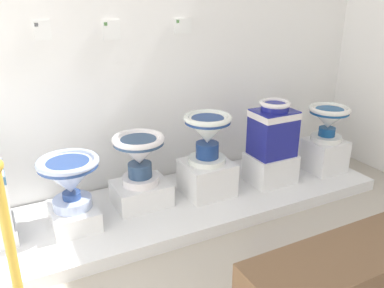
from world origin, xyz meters
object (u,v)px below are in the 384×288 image
(antique_toilet_squat_floral, at_px, (207,132))
(antique_toilet_central_ornate, at_px, (69,176))
(plinth_block_pale_glazed, at_px, (270,168))
(museum_bench, at_px, (340,288))
(plinth_block_central_ornate, at_px, (74,216))
(antique_toilet_pale_glazed, at_px, (273,128))
(plinth_block_squat_floral, at_px, (207,178))
(info_placard_fourth, at_px, (183,26))
(info_placard_third, at_px, (111,30))
(plinth_block_rightmost, at_px, (141,193))
(antique_toilet_leftmost, at_px, (329,119))
(antique_toilet_rightmost, at_px, (139,153))
(info_placard_second, at_px, (42,30))
(plinth_block_leftmost, at_px, (324,155))

(antique_toilet_squat_floral, bearing_deg, antique_toilet_central_ornate, 179.44)
(plinth_block_pale_glazed, bearing_deg, museum_bench, -113.48)
(museum_bench, bearing_deg, plinth_block_central_ornate, 126.78)
(plinth_block_pale_glazed, distance_m, antique_toilet_pale_glazed, 0.34)
(plinth_block_squat_floral, distance_m, info_placard_fourth, 1.17)
(info_placard_third, bearing_deg, info_placard_fourth, -0.00)
(plinth_block_squat_floral, bearing_deg, plinth_block_rightmost, 171.47)
(antique_toilet_leftmost, relative_size, museum_bench, 0.33)
(antique_toilet_central_ornate, xyz_separation_m, antique_toilet_pale_glazed, (1.57, -0.06, 0.11))
(antique_toilet_rightmost, height_order, plinth_block_pale_glazed, antique_toilet_rightmost)
(plinth_block_squat_floral, bearing_deg, antique_toilet_pale_glazed, -5.61)
(plinth_block_pale_glazed, height_order, museum_bench, museum_bench)
(info_placard_second, height_order, info_placard_fourth, info_placard_second)
(antique_toilet_rightmost, distance_m, info_placard_fourth, 1.04)
(antique_toilet_rightmost, distance_m, antique_toilet_squat_floral, 0.52)
(plinth_block_central_ornate, relative_size, plinth_block_rightmost, 0.91)
(antique_toilet_rightmost, xyz_separation_m, plinth_block_leftmost, (1.62, -0.16, -0.27))
(plinth_block_squat_floral, distance_m, antique_toilet_squat_floral, 0.37)
(antique_toilet_squat_floral, distance_m, antique_toilet_pale_glazed, 0.56)
(antique_toilet_pale_glazed, xyz_separation_m, info_placard_second, (-1.56, 0.50, 0.76))
(plinth_block_rightmost, bearing_deg, info_placard_second, 143.23)
(plinth_block_squat_floral, relative_size, info_placard_second, 2.86)
(antique_toilet_squat_floral, bearing_deg, info_placard_fourth, 87.17)
(plinth_block_squat_floral, bearing_deg, plinth_block_central_ornate, 179.44)
(antique_toilet_rightmost, relative_size, museum_bench, 0.36)
(plinth_block_squat_floral, bearing_deg, antique_toilet_central_ornate, 179.44)
(plinth_block_leftmost, xyz_separation_m, info_placard_third, (-1.65, 0.53, 1.07))
(plinth_block_squat_floral, bearing_deg, info_placard_fourth, 87.17)
(antique_toilet_leftmost, bearing_deg, info_placard_third, 162.25)
(plinth_block_rightmost, xyz_separation_m, plinth_block_squat_floral, (0.51, -0.08, 0.05))
(antique_toilet_squat_floral, xyz_separation_m, antique_toilet_leftmost, (1.11, -0.08, -0.03))
(info_placard_second, distance_m, info_placard_fourth, 1.02)
(antique_toilet_pale_glazed, xyz_separation_m, info_placard_fourth, (-0.54, 0.50, 0.75))
(info_placard_second, bearing_deg, plinth_block_squat_floral, -23.96)
(plinth_block_rightmost, height_order, antique_toilet_leftmost, antique_toilet_leftmost)
(antique_toilet_squat_floral, distance_m, antique_toilet_leftmost, 1.12)
(plinth_block_leftmost, bearing_deg, antique_toilet_leftmost, -135.00)
(plinth_block_central_ornate, relative_size, antique_toilet_central_ornate, 0.91)
(antique_toilet_central_ornate, bearing_deg, antique_toilet_rightmost, 7.55)
(antique_toilet_leftmost, bearing_deg, plinth_block_pale_glazed, 176.99)
(antique_toilet_central_ornate, bearing_deg, plinth_block_central_ornate, -90.00)
(antique_toilet_central_ornate, distance_m, museum_bench, 1.70)
(antique_toilet_squat_floral, height_order, museum_bench, antique_toilet_squat_floral)
(antique_toilet_leftmost, xyz_separation_m, info_placard_fourth, (-1.09, 0.53, 0.75))
(antique_toilet_pale_glazed, bearing_deg, antique_toilet_leftmost, -3.01)
(antique_toilet_leftmost, distance_m, info_placard_third, 1.89)
(museum_bench, bearing_deg, plinth_block_pale_glazed, 66.52)
(plinth_block_rightmost, height_order, antique_toilet_rightmost, antique_toilet_rightmost)
(antique_toilet_central_ornate, distance_m, plinth_block_pale_glazed, 1.59)
(antique_toilet_leftmost, bearing_deg, plinth_block_leftmost, 45.00)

